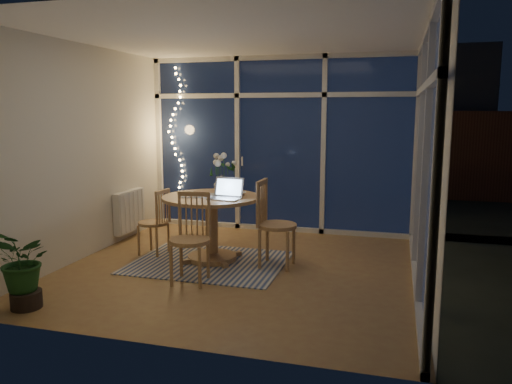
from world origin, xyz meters
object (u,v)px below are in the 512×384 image
Objects in this scene: dining_table at (212,229)px; flower_vase at (222,184)px; laptop at (224,188)px; chair_front at (190,238)px; chair_left at (153,221)px; potted_plant at (24,268)px; chair_right at (277,223)px.

flower_vase is at bearing 87.05° from dining_table.
chair_front is at bearing -97.62° from laptop.
flower_vase is (-0.21, 0.49, -0.03)m from laptop.
laptop is at bearing -35.99° from dining_table.
chair_left is 1.12× the size of potted_plant.
chair_right is at bearing 20.51° from laptop.
chair_right is at bearing -0.99° from dining_table.
chair_front is 0.80m from laptop.
dining_table is at bearing -92.95° from flower_vase.
chair_left is at bearing 173.91° from laptop.
chair_left is 1.63m from chair_right.
flower_vase is (-0.80, 0.34, 0.39)m from chair_right.
flower_vase is (0.83, 0.27, 0.48)m from chair_left.
chair_left is 1.18m from laptop.
chair_right reaches higher than chair_front.
chair_front is (0.88, -0.88, 0.06)m from chair_left.
chair_front reaches higher than chair_left.
chair_right is at bearing 41.96° from chair_front.
potted_plant is at bearing -143.45° from chair_front.
laptop is at bearing 105.17° from chair_right.
potted_plant is (-1.93, -1.85, -0.14)m from chair_right.
laptop reaches higher than potted_plant.
dining_table is at bearing 150.29° from laptop.
laptop reaches higher than chair_front.
dining_table reaches higher than potted_plant.
chair_right is at bearing -23.38° from flower_vase.
chair_right is at bearing 43.66° from potted_plant.
chair_front is at bearing 41.44° from potted_plant.
laptop reaches higher than dining_table.
potted_plant is (-1.14, -2.19, -0.52)m from flower_vase.
potted_plant is at bearing -2.91° from chair_left.
chair_left is 0.88× the size of chair_front.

